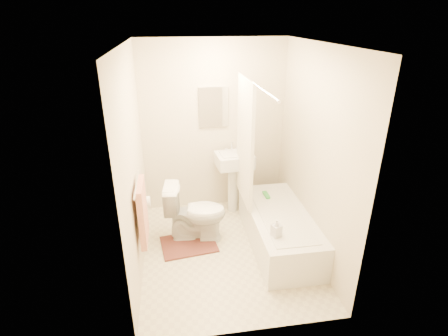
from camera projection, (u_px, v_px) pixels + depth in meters
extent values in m
plane|color=beige|center=(227.00, 251.00, 4.28)|extent=(2.40, 2.40, 0.00)
plane|color=white|center=(228.00, 44.00, 3.31)|extent=(2.40, 2.40, 0.00)
cube|color=beige|center=(214.00, 128.00, 4.88)|extent=(2.00, 0.02, 2.40)
cube|color=beige|center=(133.00, 166.00, 3.66)|extent=(0.02, 2.40, 2.40)
cube|color=beige|center=(315.00, 155.00, 3.94)|extent=(0.02, 2.40, 2.40)
cube|color=white|center=(214.00, 107.00, 4.74)|extent=(0.40, 0.03, 0.55)
cylinder|color=silver|center=(255.00, 84.00, 3.61)|extent=(0.03, 1.70, 0.03)
cube|color=silver|center=(245.00, 142.00, 4.28)|extent=(0.04, 0.80, 1.55)
cylinder|color=silver|center=(137.00, 185.00, 3.48)|extent=(0.02, 0.60, 0.02)
cube|color=#CC7266|center=(143.00, 212.00, 3.61)|extent=(0.06, 0.45, 0.66)
cylinder|color=white|center=(145.00, 202.00, 3.98)|extent=(0.11, 0.12, 0.12)
imported|color=silver|center=(195.00, 213.00, 4.38)|extent=(0.80, 0.51, 0.75)
cube|color=#482B1F|center=(189.00, 244.00, 4.38)|extent=(0.73, 0.59, 0.02)
imported|color=silver|center=(276.00, 228.00, 3.75)|extent=(0.12, 0.12, 0.21)
cube|color=green|center=(266.00, 195.00, 4.62)|extent=(0.06, 0.19, 0.04)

